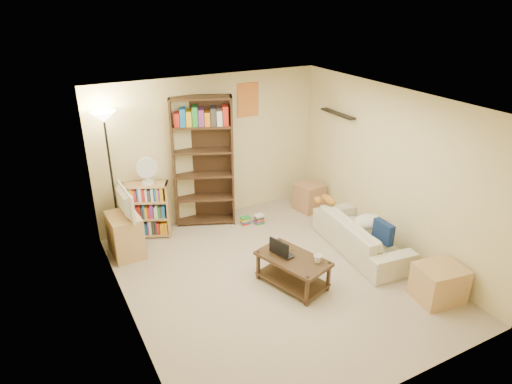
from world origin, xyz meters
TOP-DOWN VIEW (x-y plane):
  - room at (0.00, 0.01)m, footprint 4.50×4.54m
  - sofa at (1.55, 0.02)m, footprint 1.99×1.12m
  - navy_pillow at (1.59, -0.38)m, footprint 0.11×0.35m
  - cream_blanket at (1.69, 0.05)m, footprint 0.49×0.35m
  - tabby_cat at (1.39, 0.75)m, footprint 0.43×0.19m
  - coffee_table at (0.13, -0.25)m, footprint 0.82×1.10m
  - laptop at (0.11, -0.08)m, footprint 0.46×0.38m
  - laptop_screen at (-0.03, -0.13)m, footprint 0.11×0.32m
  - mug at (0.35, -0.49)m, footprint 0.22×0.22m
  - tv_remote at (0.13, 0.10)m, footprint 0.15×0.17m
  - tv_stand at (-1.70, 1.62)m, footprint 0.46×0.63m
  - television at (-1.70, 1.62)m, footprint 0.76×0.15m
  - tall_bookshelf at (-0.21, 2.05)m, footprint 1.05×0.69m
  - short_bookshelf at (-1.23, 2.05)m, footprint 0.78×0.56m
  - desk_fan at (-1.18, 2.00)m, footprint 0.33×0.19m
  - floor_lamp at (-1.72, 2.01)m, footprint 0.37×0.37m
  - side_table at (1.65, 1.62)m, footprint 0.50×0.50m
  - end_cabinet at (1.65, -1.41)m, footprint 0.65×0.57m
  - book_stacks at (0.47, 1.60)m, footprint 0.39×0.22m

SIDE VIEW (x-z plane):
  - book_stacks at x=0.47m, z-range -0.01..0.16m
  - end_cabinet at x=1.65m, z-range 0.00..0.49m
  - side_table at x=1.65m, z-range 0.00..0.50m
  - sofa at x=1.55m, z-range 0.00..0.54m
  - coffee_table at x=0.13m, z-range 0.07..0.50m
  - tv_stand at x=-1.70m, z-range 0.00..0.66m
  - tv_remote at x=0.13m, z-range 0.44..0.46m
  - laptop at x=0.11m, z-range 0.44..0.47m
  - cream_blanket at x=1.69m, z-range 0.35..0.57m
  - short_bookshelf at x=-1.23m, z-range 0.00..0.93m
  - mug at x=0.35m, z-range 0.44..0.54m
  - navy_pillow at x=1.59m, z-range 0.35..0.67m
  - laptop_screen at x=-0.03m, z-range 0.46..0.68m
  - tabby_cat at x=1.39m, z-range 0.54..0.68m
  - television at x=-1.70m, z-range 0.66..1.09m
  - desk_fan at x=-1.18m, z-range 0.94..1.39m
  - tall_bookshelf at x=-0.21m, z-range 0.06..2.27m
  - room at x=0.00m, z-range 0.36..2.88m
  - floor_lamp at x=-1.72m, z-range 0.64..2.80m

